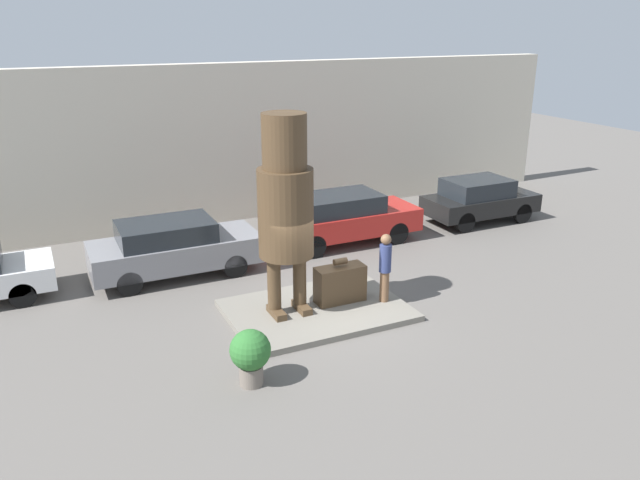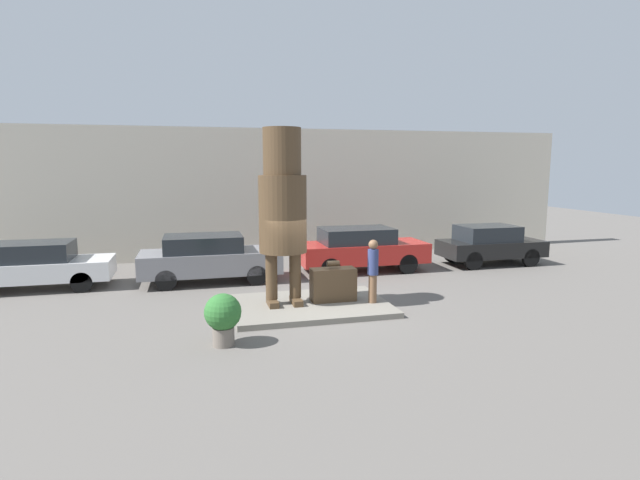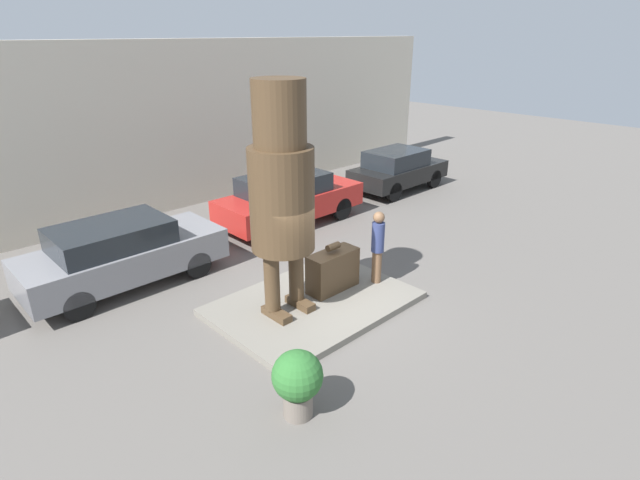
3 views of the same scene
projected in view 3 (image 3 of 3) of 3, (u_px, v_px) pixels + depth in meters
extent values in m
plane|color=#605B56|center=(314.00, 306.00, 11.09)|extent=(60.00, 60.00, 0.00)
cube|color=slate|center=(314.00, 303.00, 11.06)|extent=(4.26, 3.03, 0.15)
cube|color=beige|center=(131.00, 133.00, 15.60)|extent=(28.00, 0.60, 5.44)
cube|color=#4C3823|center=(277.00, 314.00, 10.35)|extent=(0.25, 0.73, 0.16)
cube|color=#4C3823|center=(300.00, 303.00, 10.77)|extent=(0.25, 0.73, 0.16)
cylinder|color=#4C3823|center=(272.00, 281.00, 10.14)|extent=(0.32, 0.32, 1.28)
cylinder|color=#4C3823|center=(296.00, 271.00, 10.56)|extent=(0.32, 0.32, 1.28)
cylinder|color=#4C3823|center=(282.00, 200.00, 9.71)|extent=(1.28, 1.28, 2.06)
cylinder|color=#4C3823|center=(279.00, 113.00, 9.07)|extent=(1.01, 1.01, 1.24)
cube|color=#4C3823|center=(333.00, 271.00, 11.35)|extent=(1.25, 0.52, 0.92)
cylinder|color=#4C3823|center=(333.00, 247.00, 11.12)|extent=(0.34, 0.15, 0.15)
cylinder|color=brown|center=(377.00, 266.00, 11.72)|extent=(0.23, 0.23, 0.79)
cylinder|color=navy|center=(378.00, 237.00, 11.43)|extent=(0.30, 0.30, 0.70)
sphere|color=brown|center=(379.00, 217.00, 11.24)|extent=(0.26, 0.26, 0.26)
cube|color=gray|center=(125.00, 258.00, 11.80)|extent=(4.61, 1.85, 0.74)
cube|color=#1E2328|center=(111.00, 235.00, 11.40)|extent=(2.53, 1.66, 0.54)
cylinder|color=black|center=(165.00, 245.00, 13.41)|extent=(0.67, 0.18, 0.67)
cylinder|color=black|center=(198.00, 265.00, 12.29)|extent=(0.67, 0.18, 0.67)
cylinder|color=black|center=(52.00, 279.00, 11.58)|extent=(0.67, 0.18, 0.67)
cylinder|color=black|center=(79.00, 305.00, 10.47)|extent=(0.67, 0.18, 0.67)
cube|color=#B2231E|center=(291.00, 202.00, 15.57)|extent=(4.72, 1.85, 0.71)
cube|color=#1E2328|center=(284.00, 184.00, 15.18)|extent=(2.60, 1.66, 0.56)
cylinder|color=black|center=(307.00, 197.00, 17.20)|extent=(0.72, 0.18, 0.72)
cylinder|color=black|center=(342.00, 209.00, 16.09)|extent=(0.72, 0.18, 0.72)
cylinder|color=black|center=(237.00, 217.00, 15.33)|extent=(0.72, 0.18, 0.72)
cylinder|color=black|center=(271.00, 232.00, 14.22)|extent=(0.72, 0.18, 0.72)
cube|color=black|center=(399.00, 173.00, 18.99)|extent=(4.02, 1.76, 0.61)
cube|color=#1E2328|center=(396.00, 158.00, 18.63)|extent=(2.21, 1.59, 0.60)
cylinder|color=black|center=(402.00, 171.00, 20.43)|extent=(0.70, 0.18, 0.70)
cylinder|color=black|center=(434.00, 179.00, 19.37)|extent=(0.70, 0.18, 0.70)
cylinder|color=black|center=(361.00, 183.00, 18.84)|extent=(0.70, 0.18, 0.70)
cylinder|color=black|center=(394.00, 192.00, 17.78)|extent=(0.70, 0.18, 0.70)
cylinder|color=#70665B|center=(298.00, 404.00, 7.89)|extent=(0.47, 0.47, 0.41)
sphere|color=#2D6B2D|center=(297.00, 375.00, 7.68)|extent=(0.81, 0.81, 0.81)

